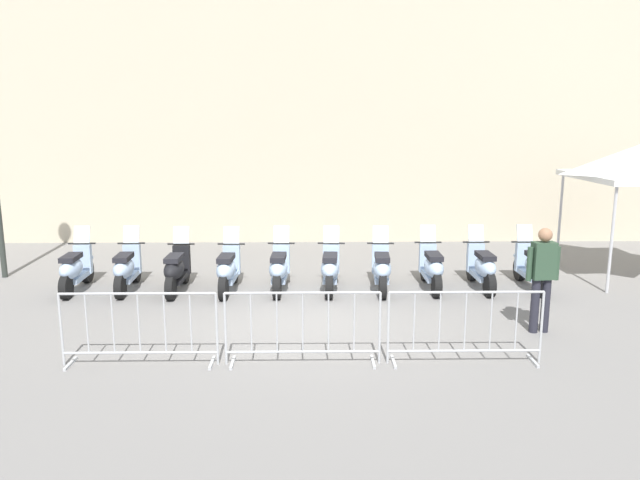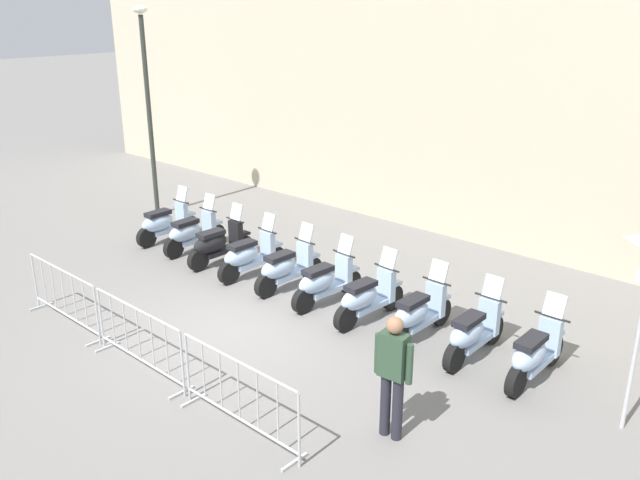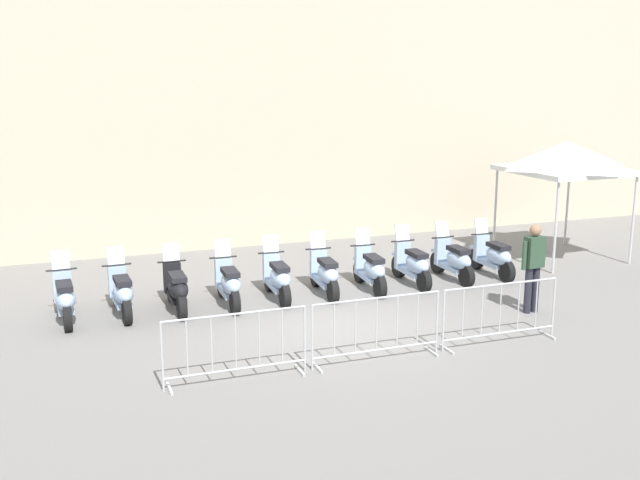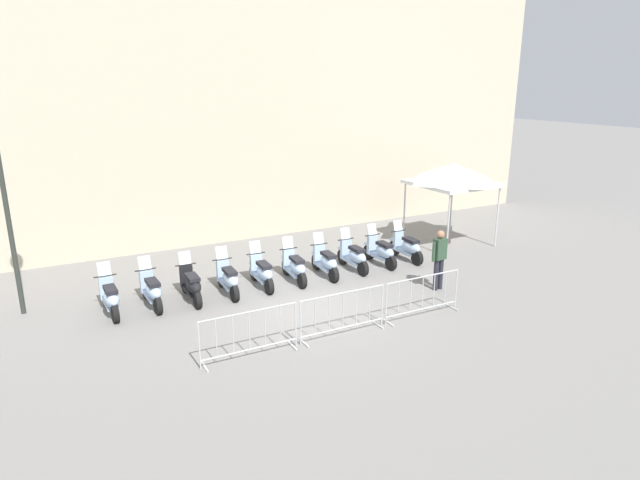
% 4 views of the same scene
% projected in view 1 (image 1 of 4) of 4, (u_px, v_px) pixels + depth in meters
% --- Properties ---
extents(ground_plane, '(120.00, 120.00, 0.00)m').
position_uv_depth(ground_plane, '(304.00, 321.00, 10.51)').
color(ground_plane, slate).
extents(building_facade, '(28.08, 3.62, 12.78)m').
position_uv_depth(building_facade, '(306.00, 9.00, 17.00)').
color(building_facade, beige).
rests_on(building_facade, ground).
extents(motorcycle_0, '(0.56, 1.72, 1.24)m').
position_uv_depth(motorcycle_0, '(75.00, 269.00, 12.20)').
color(motorcycle_0, black).
rests_on(motorcycle_0, ground).
extents(motorcycle_1, '(0.56, 1.72, 1.24)m').
position_uv_depth(motorcycle_1, '(126.00, 269.00, 12.23)').
color(motorcycle_1, black).
rests_on(motorcycle_1, ground).
extents(motorcycle_2, '(0.56, 1.72, 1.24)m').
position_uv_depth(motorcycle_2, '(177.00, 270.00, 12.15)').
color(motorcycle_2, black).
rests_on(motorcycle_2, ground).
extents(motorcycle_3, '(0.56, 1.73, 1.24)m').
position_uv_depth(motorcycle_3, '(228.00, 270.00, 12.15)').
color(motorcycle_3, black).
rests_on(motorcycle_3, ground).
extents(motorcycle_4, '(0.56, 1.73, 1.24)m').
position_uv_depth(motorcycle_4, '(279.00, 269.00, 12.22)').
color(motorcycle_4, black).
rests_on(motorcycle_4, ground).
extents(motorcycle_5, '(0.58, 1.72, 1.24)m').
position_uv_depth(motorcycle_5, '(330.00, 269.00, 12.23)').
color(motorcycle_5, black).
rests_on(motorcycle_5, ground).
extents(motorcycle_6, '(0.58, 1.73, 1.24)m').
position_uv_depth(motorcycle_6, '(381.00, 269.00, 12.22)').
color(motorcycle_6, black).
rests_on(motorcycle_6, ground).
extents(motorcycle_7, '(0.56, 1.72, 1.24)m').
position_uv_depth(motorcycle_7, '(432.00, 268.00, 12.32)').
color(motorcycle_7, black).
rests_on(motorcycle_7, ground).
extents(motorcycle_8, '(0.56, 1.72, 1.24)m').
position_uv_depth(motorcycle_8, '(482.00, 268.00, 12.35)').
color(motorcycle_8, black).
rests_on(motorcycle_8, ground).
extents(motorcycle_9, '(0.56, 1.72, 1.24)m').
position_uv_depth(motorcycle_9, '(532.00, 267.00, 12.37)').
color(motorcycle_9, black).
rests_on(motorcycle_9, ground).
extents(barrier_segment_0, '(2.21, 0.53, 1.07)m').
position_uv_depth(barrier_segment_0, '(139.00, 329.00, 8.57)').
color(barrier_segment_0, '#B2B5B7').
rests_on(barrier_segment_0, ground).
extents(barrier_segment_1, '(2.21, 0.53, 1.07)m').
position_uv_depth(barrier_segment_1, '(303.00, 329.00, 8.60)').
color(barrier_segment_1, '#B2B5B7').
rests_on(barrier_segment_1, ground).
extents(barrier_segment_2, '(2.21, 0.53, 1.07)m').
position_uv_depth(barrier_segment_2, '(465.00, 328.00, 8.64)').
color(barrier_segment_2, '#B2B5B7').
rests_on(barrier_segment_2, ground).
extents(officer_near_row_end, '(0.55, 0.24, 1.73)m').
position_uv_depth(officer_near_row_end, '(542.00, 274.00, 9.80)').
color(officer_near_row_end, '#23232D').
rests_on(officer_near_row_end, ground).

